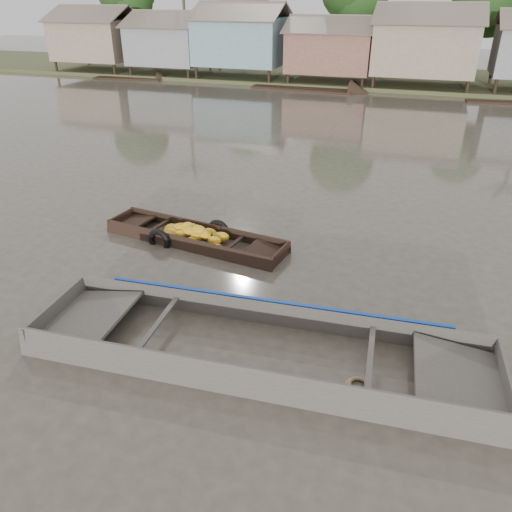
% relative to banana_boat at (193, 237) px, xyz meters
% --- Properties ---
extents(ground, '(120.00, 120.00, 0.00)m').
position_rel_banana_boat_xyz_m(ground, '(2.35, -2.67, -0.13)').
color(ground, '#464135').
rests_on(ground, ground).
extents(riverbank, '(120.00, 12.47, 10.22)m').
position_rel_banana_boat_xyz_m(riverbank, '(5.38, 29.20, 2.94)').
color(riverbank, '#384723').
rests_on(riverbank, ground).
extents(banana_boat, '(5.21, 1.96, 0.72)m').
position_rel_banana_boat_xyz_m(banana_boat, '(0.00, 0.00, 0.00)').
color(banana_boat, black).
rests_on(banana_boat, ground).
extents(viewer_boat, '(8.60, 2.70, 0.68)m').
position_rel_banana_boat_xyz_m(viewer_boat, '(3.17, -3.98, -0.05)').
color(viewer_boat, '#443F3A').
rests_on(viewer_boat, ground).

